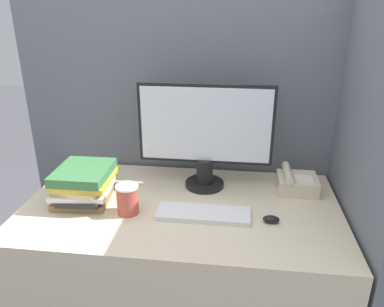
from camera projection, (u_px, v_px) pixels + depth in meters
The scene contains 9 objects.
cubicle_panel_rear at pixel (193, 147), 1.94m from camera, with size 1.74×0.04×1.74m.
cubicle_panel_right at pixel (356, 189), 1.51m from camera, with size 0.04×0.82×1.74m.
desk at pixel (182, 276), 1.75m from camera, with size 1.34×0.76×0.76m.
monitor at pixel (205, 136), 1.67m from camera, with size 0.60×0.18×0.48m.
keyboard at pixel (203, 214), 1.51m from camera, with size 0.38×0.13×0.02m.
mouse at pixel (271, 219), 1.47m from camera, with size 0.07×0.04×0.03m.
coffee_cup at pixel (128, 199), 1.52m from camera, with size 0.09×0.09×0.12m.
book_stack at pixel (84, 184), 1.61m from camera, with size 0.26×0.28×0.15m.
desk_telephone at pixel (296, 182), 1.71m from camera, with size 0.18×0.18×0.10m.
Camera 1 is at (0.22, -1.01, 1.57)m, focal length 35.00 mm.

